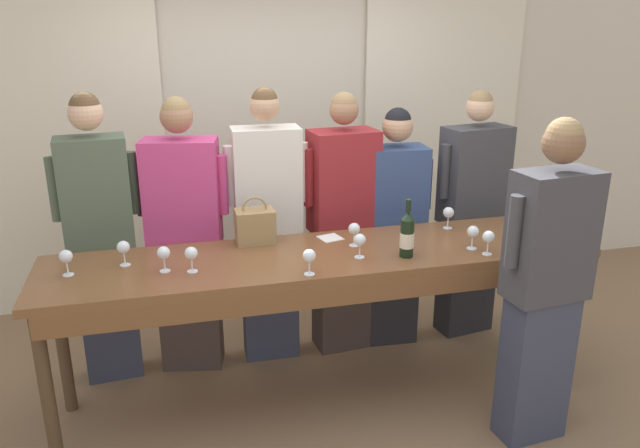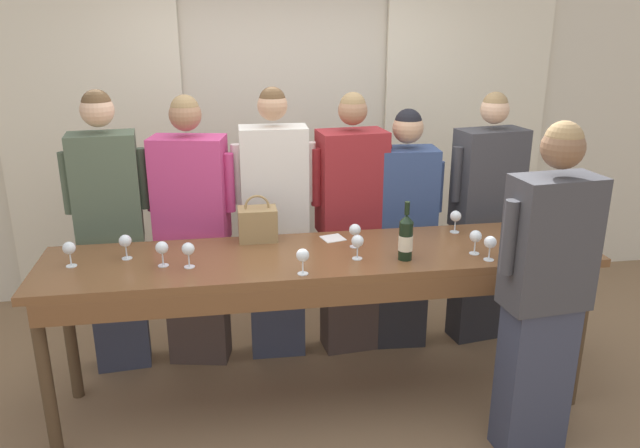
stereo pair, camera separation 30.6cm
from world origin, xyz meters
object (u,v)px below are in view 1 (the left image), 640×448
handbag (255,225)px  guest_striped_shirt (343,225)px  wine_glass_by_handbag (164,254)px  guest_beige_cap (471,215)px  guest_pink_top (185,237)px  guest_navy_coat (394,228)px  host_pouring (545,284)px  wine_glass_center_mid (354,229)px  wine_glass_back_mid (528,225)px  wine_glass_back_right (488,238)px  wine_glass_center_left (473,232)px  wine_glass_center_right (66,257)px  tasting_bar (324,270)px  wine_glass_front_left (448,213)px  wine_glass_front_mid (191,254)px  wine_glass_front_right (309,257)px  wine_glass_by_bottle (537,214)px  wine_bottle (407,235)px  guest_olive_jacket (101,239)px  wine_glass_near_host (360,241)px  wine_glass_back_left (123,248)px  guest_cream_sweater (268,227)px

handbag → guest_striped_shirt: size_ratio=0.16×
wine_glass_by_handbag → guest_beige_cap: guest_beige_cap is taller
wine_glass_by_handbag → guest_pink_top: guest_pink_top is taller
guest_navy_coat → wine_glass_by_handbag: bearing=-156.4°
guest_striped_shirt → host_pouring: bearing=-58.9°
wine_glass_center_mid → wine_glass_by_handbag: size_ratio=1.00×
wine_glass_back_mid → wine_glass_back_right: same height
wine_glass_center_left → wine_glass_center_right: bearing=175.6°
tasting_bar → guest_striped_shirt: guest_striped_shirt is taller
wine_glass_front_left → wine_glass_center_mid: size_ratio=1.00×
wine_glass_front_mid → wine_glass_front_right: (0.59, -0.19, 0.00)m
tasting_bar → wine_glass_by_handbag: (-0.88, -0.03, 0.20)m
wine_glass_center_mid → wine_glass_by_bottle: bearing=-0.1°
wine_bottle → wine_glass_by_bottle: size_ratio=2.37×
wine_glass_center_right → guest_navy_coat: guest_navy_coat is taller
handbag → wine_glass_front_left: bearing=-2.7°
wine_glass_back_mid → wine_glass_center_right: bearing=177.2°
wine_glass_center_left → guest_beige_cap: bearing=62.5°
wine_glass_by_handbag → guest_striped_shirt: guest_striped_shirt is taller
guest_navy_coat → guest_pink_top: bearing=-180.0°
wine_glass_center_left → guest_beige_cap: guest_beige_cap is taller
tasting_bar → guest_olive_jacket: (-1.25, 0.65, 0.07)m
tasting_bar → wine_glass_center_mid: bearing=24.6°
tasting_bar → wine_glass_front_right: bearing=-120.1°
tasting_bar → wine_glass_back_mid: size_ratio=22.42×
guest_striped_shirt → wine_glass_near_host: bearing=-99.2°
guest_olive_jacket → guest_pink_top: bearing=0.0°
wine_glass_front_mid → guest_olive_jacket: 0.89m
wine_glass_front_mid → wine_glass_center_left: (1.59, -0.06, 0.00)m
tasting_bar → wine_bottle: size_ratio=9.45×
guest_beige_cap → wine_glass_front_right: bearing=-147.1°
wine_glass_center_right → wine_glass_by_bottle: bearing=0.9°
wine_glass_front_right → host_pouring: 1.24m
wine_glass_front_right → wine_glass_by_handbag: (-0.73, 0.23, -0.00)m
wine_glass_front_right → guest_navy_coat: 1.23m
wine_glass_center_right → wine_glass_back_mid: 2.59m
wine_glass_by_bottle → guest_beige_cap: guest_beige_cap is taller
wine_glass_front_right → guest_beige_cap: bearing=32.9°
tasting_bar → wine_glass_back_left: 1.11m
guest_striped_shirt → wine_glass_front_right: bearing=-116.3°
guest_pink_top → wine_glass_front_right: bearing=-56.6°
wine_glass_center_left → wine_glass_back_mid: bearing=6.3°
wine_glass_back_right → host_pouring: (0.15, -0.36, -0.15)m
wine_glass_center_left → guest_cream_sweater: size_ratio=0.08×
wine_glass_center_left → host_pouring: host_pouring is taller
guest_cream_sweater → host_pouring: guest_cream_sweater is taller
tasting_bar → guest_beige_cap: size_ratio=1.76×
wine_glass_back_left → wine_glass_by_bottle: same height
wine_bottle → wine_glass_near_host: wine_bottle is taller
wine_glass_front_left → guest_striped_shirt: bearing=144.8°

